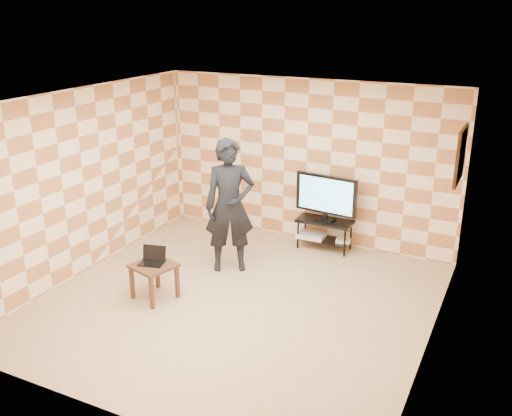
% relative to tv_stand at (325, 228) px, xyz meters
% --- Properties ---
extents(floor, '(5.00, 5.00, 0.00)m').
position_rel_tv_stand_xyz_m(floor, '(-0.46, -2.21, -0.36)').
color(floor, '#9D8666').
rests_on(floor, ground).
extents(wall_back, '(5.00, 0.02, 2.70)m').
position_rel_tv_stand_xyz_m(wall_back, '(-0.46, 0.29, 0.99)').
color(wall_back, beige).
rests_on(wall_back, ground).
extents(wall_front, '(5.00, 0.02, 2.70)m').
position_rel_tv_stand_xyz_m(wall_front, '(-0.46, -4.71, 0.99)').
color(wall_front, beige).
rests_on(wall_front, ground).
extents(wall_left, '(0.02, 5.00, 2.70)m').
position_rel_tv_stand_xyz_m(wall_left, '(-2.96, -2.21, 0.99)').
color(wall_left, beige).
rests_on(wall_left, ground).
extents(wall_right, '(0.02, 5.00, 2.70)m').
position_rel_tv_stand_xyz_m(wall_right, '(2.04, -2.21, 0.99)').
color(wall_right, beige).
rests_on(wall_right, ground).
extents(ceiling, '(5.00, 5.00, 0.02)m').
position_rel_tv_stand_xyz_m(ceiling, '(-0.46, -2.21, 2.34)').
color(ceiling, white).
rests_on(ceiling, wall_back).
extents(wall_art, '(0.04, 0.72, 0.72)m').
position_rel_tv_stand_xyz_m(wall_art, '(2.01, -0.66, 1.59)').
color(wall_art, black).
rests_on(wall_art, wall_right).
extents(tv_stand, '(0.90, 0.41, 0.50)m').
position_rel_tv_stand_xyz_m(tv_stand, '(0.00, 0.00, 0.00)').
color(tv_stand, black).
rests_on(tv_stand, floor).
extents(tv, '(1.03, 0.23, 0.75)m').
position_rel_tv_stand_xyz_m(tv, '(0.00, -0.00, 0.55)').
color(tv, black).
rests_on(tv, tv_stand).
extents(dvd_player, '(0.45, 0.33, 0.07)m').
position_rel_tv_stand_xyz_m(dvd_player, '(-0.21, -0.04, -0.15)').
color(dvd_player, silver).
rests_on(dvd_player, tv_stand).
extents(game_console, '(0.25, 0.20, 0.05)m').
position_rel_tv_stand_xyz_m(game_console, '(0.32, -0.01, -0.17)').
color(game_console, silver).
rests_on(game_console, tv_stand).
extents(side_table, '(0.64, 0.64, 0.50)m').
position_rel_tv_stand_xyz_m(side_table, '(-1.50, -2.59, 0.05)').
color(side_table, '#312214').
rests_on(side_table, floor).
extents(laptop, '(0.38, 0.33, 0.22)m').
position_rel_tv_stand_xyz_m(laptop, '(-1.55, -2.54, 0.19)').
color(laptop, black).
rests_on(laptop, side_table).
extents(person, '(0.87, 0.79, 2.00)m').
position_rel_tv_stand_xyz_m(person, '(-1.02, -1.32, 0.64)').
color(person, black).
rests_on(person, floor).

